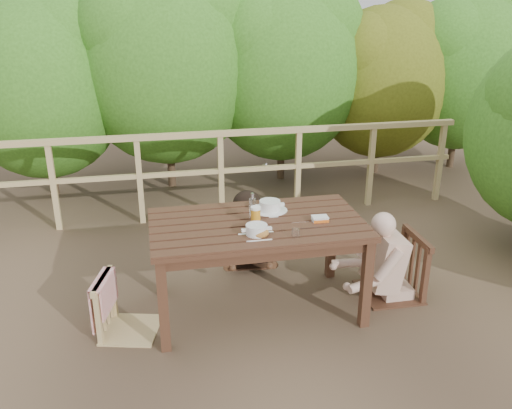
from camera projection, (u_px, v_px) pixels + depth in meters
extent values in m
plane|color=brown|center=(257.00, 308.00, 4.43)|extent=(60.00, 60.00, 0.00)
cube|color=#3A2216|center=(257.00, 267.00, 4.29)|extent=(1.65, 0.93, 0.76)
cube|color=tan|center=(127.00, 282.00, 3.98)|extent=(0.52, 0.52, 0.85)
cube|color=#3A2216|center=(246.00, 220.00, 5.07)|extent=(0.47, 0.47, 0.85)
cube|color=#3A2216|center=(394.00, 241.00, 4.47)|extent=(0.51, 0.51, 1.00)
cube|color=tan|center=(221.00, 175.00, 6.07)|extent=(5.60, 0.10, 1.01)
cylinder|color=white|center=(257.00, 231.00, 3.92)|extent=(0.27, 0.27, 0.09)
cylinder|color=silver|center=(270.00, 206.00, 4.36)|extent=(0.29, 0.29, 0.10)
ellipsoid|color=#B27A37|center=(260.00, 233.00, 3.89)|extent=(0.13, 0.10, 0.08)
cylinder|color=orange|center=(256.00, 216.00, 4.10)|extent=(0.08, 0.08, 0.15)
cylinder|color=silver|center=(252.00, 206.00, 4.18)|extent=(0.05, 0.05, 0.22)
cylinder|color=silver|center=(296.00, 234.00, 3.89)|extent=(0.06, 0.06, 0.07)
cube|color=silver|center=(320.00, 220.00, 4.16)|extent=(0.13, 0.09, 0.05)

